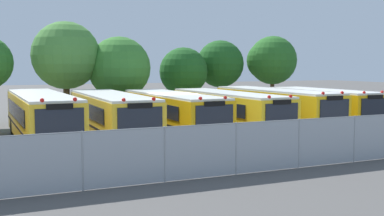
{
  "coord_description": "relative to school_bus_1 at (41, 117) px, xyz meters",
  "views": [
    {
      "loc": [
        -10.36,
        -25.49,
        4.08
      ],
      "look_at": [
        1.23,
        0.0,
        1.6
      ],
      "focal_mm": 45.34,
      "sensor_mm": 36.0,
      "label": 1
    }
  ],
  "objects": [
    {
      "name": "school_bus_5",
      "position": [
        14.26,
        0.06,
        -0.04
      ],
      "size": [
        2.63,
        11.09,
        2.69
      ],
      "rotation": [
        0.0,
        0.0,
        3.16
      ],
      "color": "yellow",
      "rests_on": "ground_plane"
    },
    {
      "name": "ground_plane",
      "position": [
        7.2,
        -0.07,
        -1.45
      ],
      "size": [
        160.0,
        160.0,
        0.0
      ],
      "primitive_type": "plane",
      "color": "#514F4C"
    },
    {
      "name": "school_bus_1",
      "position": [
        0.0,
        0.0,
        0.0
      ],
      "size": [
        2.51,
        11.47,
        2.76
      ],
      "rotation": [
        0.0,
        0.0,
        3.15
      ],
      "color": "yellow",
      "rests_on": "ground_plane"
    },
    {
      "name": "tree_4",
      "position": [
        12.17,
        9.59,
        2.23
      ],
      "size": [
        3.82,
        3.82,
        5.49
      ],
      "color": "#4C3823",
      "rests_on": "ground_plane"
    },
    {
      "name": "tree_3",
      "position": [
        6.62,
        8.67,
        2.38
      ],
      "size": [
        4.54,
        4.54,
        6.15
      ],
      "color": "#4C3823",
      "rests_on": "ground_plane"
    },
    {
      "name": "tree_6",
      "position": [
        20.14,
        9.5,
        3.03
      ],
      "size": [
        4.25,
        4.13,
        6.57
      ],
      "color": "#4C3823",
      "rests_on": "ground_plane"
    },
    {
      "name": "tree_5",
      "position": [
        15.99,
        10.63,
        2.73
      ],
      "size": [
        3.95,
        3.95,
        6.17
      ],
      "color": "#4C3823",
      "rests_on": "ground_plane"
    },
    {
      "name": "traffic_cone",
      "position": [
        -0.14,
        -9.1,
        -1.15
      ],
      "size": [
        0.45,
        0.45,
        0.6
      ],
      "primitive_type": "cone",
      "color": "#EA5914",
      "rests_on": "ground_plane"
    },
    {
      "name": "tree_2",
      "position": [
        2.78,
        9.26,
        3.23
      ],
      "size": [
        4.76,
        4.76,
        7.15
      ],
      "color": "#4C3823",
      "rests_on": "ground_plane"
    },
    {
      "name": "school_bus_3",
      "position": [
        7.27,
        0.12,
        -0.08
      ],
      "size": [
        2.55,
        10.79,
        2.61
      ],
      "rotation": [
        0.0,
        0.0,
        3.15
      ],
      "color": "#EAA80C",
      "rests_on": "ground_plane"
    },
    {
      "name": "school_bus_2",
      "position": [
        3.6,
        -0.11,
        -0.05
      ],
      "size": [
        2.77,
        10.98,
        2.67
      ],
      "rotation": [
        0.0,
        0.0,
        3.12
      ],
      "color": "yellow",
      "rests_on": "ground_plane"
    },
    {
      "name": "school_bus_4",
      "position": [
        10.74,
        -0.19,
        -0.08
      ],
      "size": [
        2.54,
        11.13,
        2.61
      ],
      "rotation": [
        0.0,
        0.0,
        3.15
      ],
      "color": "yellow",
      "rests_on": "ground_plane"
    },
    {
      "name": "school_bus_6",
      "position": [
        17.85,
        -0.18,
        -0.08
      ],
      "size": [
        2.59,
        9.36,
        2.62
      ],
      "rotation": [
        0.0,
        0.0,
        3.14
      ],
      "color": "#EAA80C",
      "rests_on": "ground_plane"
    },
    {
      "name": "chainlink_fence",
      "position": [
        7.13,
        -10.04,
        -0.43
      ],
      "size": [
        25.68,
        0.07,
        1.97
      ],
      "color": "#9EA0A3",
      "rests_on": "ground_plane"
    }
  ]
}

